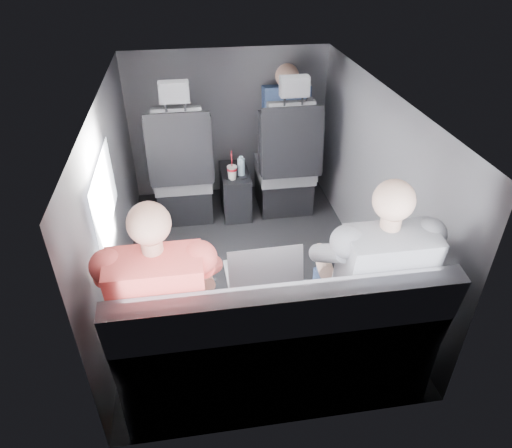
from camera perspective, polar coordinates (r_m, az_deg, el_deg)
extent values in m
plane|color=black|center=(3.51, -0.85, -5.73)|extent=(2.60, 2.60, 0.00)
plane|color=#B2B2AD|center=(2.85, -1.09, 15.81)|extent=(2.60, 2.60, 0.00)
cube|color=#56565B|center=(3.15, -17.42, 2.50)|extent=(0.02, 2.60, 1.35)
cube|color=#56565B|center=(3.35, 14.52, 4.97)|extent=(0.02, 2.60, 1.35)
cube|color=#56565B|center=(4.30, -3.45, 12.36)|extent=(1.80, 0.02, 1.35)
cube|color=#56565B|center=(2.11, 4.16, -13.50)|extent=(1.80, 0.02, 1.35)
cube|color=white|center=(2.78, -18.39, 3.39)|extent=(0.02, 0.75, 0.42)
cube|color=black|center=(3.74, 4.52, 11.10)|extent=(0.35, 0.11, 0.59)
cube|color=black|center=(4.16, -8.84, 3.25)|extent=(0.46, 0.48, 0.30)
cube|color=#5C5C60|center=(4.04, -9.11, 5.94)|extent=(0.48, 0.46, 0.14)
cube|color=#5C5C60|center=(3.70, -9.55, 9.62)|extent=(0.38, 0.18, 0.61)
cube|color=black|center=(3.72, -12.92, 8.88)|extent=(0.08, 0.21, 0.53)
cube|color=black|center=(3.71, -6.07, 9.49)|extent=(0.08, 0.21, 0.53)
cube|color=black|center=(3.64, -9.52, 9.08)|extent=(0.50, 0.11, 0.58)
cube|color=#5C5C60|center=(3.51, -10.22, 15.95)|extent=(0.22, 0.10, 0.15)
cube|color=black|center=(4.24, 3.40, 4.23)|extent=(0.46, 0.48, 0.30)
cube|color=#5C5C60|center=(4.12, 3.56, 6.89)|extent=(0.48, 0.46, 0.14)
cube|color=#5C5C60|center=(3.79, 4.38, 10.57)|extent=(0.38, 0.18, 0.61)
cube|color=black|center=(3.76, 1.04, 9.98)|extent=(0.08, 0.21, 0.53)
cube|color=black|center=(3.85, 7.61, 10.29)|extent=(0.08, 0.21, 0.53)
cube|color=black|center=(3.73, 4.60, 10.04)|extent=(0.50, 0.11, 0.58)
cube|color=#5C5C60|center=(3.60, 4.83, 16.79)|extent=(0.22, 0.10, 0.15)
cube|color=black|center=(4.12, -2.62, 4.10)|extent=(0.24, 0.48, 0.40)
cylinder|color=black|center=(3.91, -3.22, 5.82)|extent=(0.09, 0.09, 0.01)
cylinder|color=black|center=(3.92, -1.62, 5.94)|extent=(0.09, 0.09, 0.01)
cube|color=#5C5C60|center=(2.62, 2.39, -15.83)|extent=(1.60, 0.50, 0.45)
cube|color=#5C5C60|center=(2.14, 3.87, -12.44)|extent=(1.60, 0.17, 0.47)
cylinder|color=red|center=(3.86, -3.02, 6.89)|extent=(0.08, 0.08, 0.02)
cylinder|color=white|center=(3.85, -3.03, 7.16)|extent=(0.09, 0.09, 0.01)
cylinder|color=red|center=(3.82, -3.06, 8.17)|extent=(0.01, 0.01, 0.14)
cylinder|color=#9DC0D5|center=(3.92, -1.88, 7.09)|extent=(0.06, 0.06, 0.16)
cylinder|color=#9DC0D5|center=(3.88, -1.90, 8.28)|extent=(0.04, 0.04, 0.02)
cube|color=silver|center=(2.56, -11.38, -6.72)|extent=(0.42, 0.37, 0.02)
cube|color=silver|center=(2.54, -11.41, -6.74)|extent=(0.31, 0.24, 0.00)
cube|color=silver|center=(2.61, -11.39, -5.48)|extent=(0.12, 0.09, 0.00)
cube|color=silver|center=(2.36, -11.76, -6.77)|extent=(0.35, 0.21, 0.24)
cube|color=white|center=(2.36, -11.75, -6.70)|extent=(0.30, 0.17, 0.20)
cube|color=#ACACB1|center=(2.55, 0.60, -6.07)|extent=(0.40, 0.28, 0.02)
cube|color=silver|center=(2.53, 0.65, -6.09)|extent=(0.32, 0.16, 0.00)
cube|color=#ACACB1|center=(2.61, 0.31, -4.77)|extent=(0.12, 0.06, 0.00)
cube|color=#ACACB1|center=(2.34, 1.29, -6.08)|extent=(0.39, 0.09, 0.26)
cube|color=white|center=(2.34, 1.27, -6.01)|extent=(0.34, 0.07, 0.22)
cube|color=black|center=(2.70, 12.38, -4.38)|extent=(0.34, 0.26, 0.02)
cube|color=black|center=(2.69, 12.51, -4.38)|extent=(0.27, 0.16, 0.00)
cube|color=black|center=(2.75, 11.95, -3.37)|extent=(0.10, 0.06, 0.00)
cube|color=black|center=(2.54, 13.70, -4.22)|extent=(0.32, 0.11, 0.21)
cube|color=white|center=(2.54, 13.64, -4.16)|extent=(0.28, 0.09, 0.18)
cube|color=#2E2E32|center=(2.49, -13.80, -10.75)|extent=(0.16, 0.46, 0.13)
cube|color=#2E2E32|center=(2.47, -8.47, -10.38)|extent=(0.16, 0.46, 0.13)
cube|color=#2E2E32|center=(2.86, -12.79, -11.69)|extent=(0.13, 0.13, 0.45)
cube|color=#2E2E32|center=(2.84, -8.14, -11.35)|extent=(0.13, 0.13, 0.45)
cube|color=#E14A4E|center=(2.16, -11.91, -9.36)|extent=(0.41, 0.28, 0.56)
sphere|color=#D6A086|center=(1.94, -13.25, 0.08)|extent=(0.19, 0.19, 0.19)
cylinder|color=#D6A086|center=(2.46, -16.38, -6.89)|extent=(0.12, 0.29, 0.12)
cylinder|color=#D6A086|center=(2.42, -6.63, -6.15)|extent=(0.12, 0.29, 0.12)
cube|color=navy|center=(2.58, 10.60, -8.30)|extent=(0.16, 0.46, 0.14)
cube|color=navy|center=(2.66, 15.40, -7.63)|extent=(0.16, 0.46, 0.14)
cube|color=navy|center=(2.94, 8.56, -9.50)|extent=(0.14, 0.14, 0.45)
cube|color=navy|center=(3.01, 12.85, -8.91)|extent=(0.14, 0.14, 0.45)
cube|color=slate|center=(2.32, 15.51, -6.32)|extent=(0.42, 0.29, 0.57)
sphere|color=#D8AD93|center=(2.11, 16.86, 2.87)|extent=(0.19, 0.19, 0.19)
cylinder|color=#D8AD93|center=(2.51, 8.36, -4.58)|extent=(0.12, 0.29, 0.13)
cylinder|color=#D8AD93|center=(2.65, 17.17, -3.56)|extent=(0.12, 0.29, 0.13)
cube|color=navy|center=(4.13, 3.78, 13.01)|extent=(0.40, 0.26, 0.58)
sphere|color=#D6A086|center=(4.04, 3.91, 18.00)|extent=(0.20, 0.20, 0.20)
cube|color=navy|center=(4.29, 3.46, 9.65)|extent=(0.34, 0.40, 0.12)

